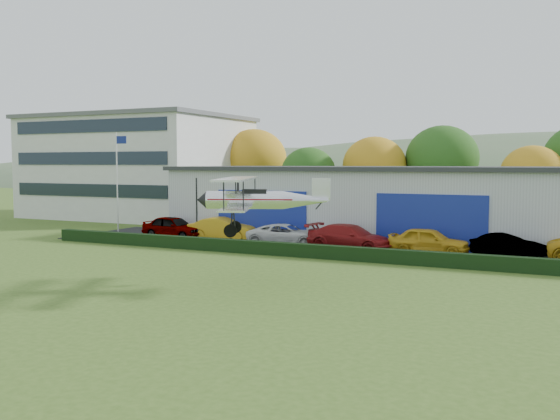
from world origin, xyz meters
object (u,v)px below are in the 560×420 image
at_px(car_1, 223,229).
at_px(hangar, 448,203).
at_px(car_0, 173,227).
at_px(car_2, 286,235).
at_px(office_block, 139,166).
at_px(biplane, 256,198).
at_px(car_5, 508,246).
at_px(car_3, 350,238).
at_px(flagpole, 118,173).
at_px(car_4, 429,241).

bearing_deg(car_1, hangar, -72.97).
distance_m(car_0, car_2, 9.14).
height_order(office_block, biplane, office_block).
height_order(car_2, car_5, car_2).
distance_m(car_3, biplane, 12.21).
bearing_deg(flagpole, car_5, -2.06).
bearing_deg(car_4, car_0, 90.15).
bearing_deg(car_1, car_3, -106.04).
relative_size(car_3, car_4, 1.18).
distance_m(office_block, car_5, 40.53).
xyz_separation_m(hangar, car_0, (-18.27, -7.86, -1.78)).
relative_size(office_block, flagpole, 2.57).
xyz_separation_m(hangar, car_3, (-4.52, -8.34, -1.78)).
height_order(flagpole, car_2, flagpole).
bearing_deg(flagpole, car_3, -6.61).
bearing_deg(car_1, biplane, -152.74).
height_order(office_block, car_0, office_block).
distance_m(hangar, office_block, 33.84).
xyz_separation_m(car_1, biplane, (9.53, -13.07, 3.11)).
xyz_separation_m(car_0, car_1, (3.69, 0.79, -0.02)).
distance_m(office_block, biplane, 38.99).
bearing_deg(car_3, car_4, -76.36).
relative_size(office_block, car_1, 4.24).
distance_m(hangar, car_0, 19.97).
relative_size(car_3, car_5, 1.34).
distance_m(hangar, flagpole, 25.68).
relative_size(car_0, car_5, 1.15).
relative_size(hangar, car_3, 7.17).
bearing_deg(car_0, flagpole, 78.03).
bearing_deg(car_1, car_2, -108.16).
bearing_deg(biplane, car_3, 65.75).
bearing_deg(car_0, car_2, -86.78).
relative_size(car_1, car_4, 1.01).
bearing_deg(car_4, car_1, 87.07).
bearing_deg(flagpole, car_2, -7.18).
xyz_separation_m(car_2, biplane, (4.08, -12.18, 3.19)).
bearing_deg(hangar, car_4, -87.89).
distance_m(flagpole, car_1, 11.08).
relative_size(car_5, biplane, 0.61).
bearing_deg(car_0, car_4, -86.30).
bearing_deg(car_4, biplane, 156.74).
bearing_deg(car_1, flagpole, 75.15).
relative_size(car_1, car_5, 1.15).
bearing_deg(car_0, car_3, -88.13).
height_order(hangar, car_5, hangar).
xyz_separation_m(office_block, car_5, (37.75, -14.07, -4.47)).
height_order(car_1, car_3, car_3).
distance_m(office_block, car_3, 32.65).
height_order(flagpole, car_0, flagpole).
bearing_deg(hangar, biplane, -104.07).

